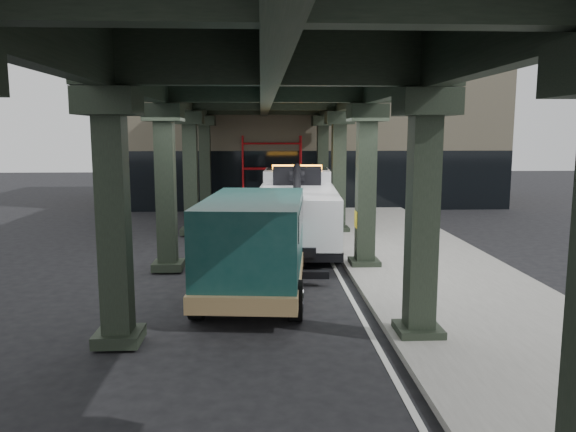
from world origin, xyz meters
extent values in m
plane|color=black|center=(0.00, 0.00, 0.00)|extent=(90.00, 90.00, 0.00)
cube|color=gray|center=(4.50, 2.00, 0.07)|extent=(5.00, 40.00, 0.15)
cube|color=silver|center=(1.70, 2.00, 0.01)|extent=(0.12, 38.00, 0.01)
cube|color=black|center=(2.60, -4.00, 2.50)|extent=(0.55, 0.55, 5.00)
cube|color=black|center=(2.60, -4.00, 4.75)|extent=(1.10, 1.10, 0.50)
cube|color=black|center=(2.60, -4.00, 0.18)|extent=(0.90, 0.90, 0.24)
cube|color=black|center=(2.60, 2.00, 2.50)|extent=(0.55, 0.55, 5.00)
cube|color=black|center=(2.60, 2.00, 4.75)|extent=(1.10, 1.10, 0.50)
cube|color=black|center=(2.60, 2.00, 0.18)|extent=(0.90, 0.90, 0.24)
cube|color=black|center=(2.60, 8.00, 2.50)|extent=(0.55, 0.55, 5.00)
cube|color=black|center=(2.60, 8.00, 4.75)|extent=(1.10, 1.10, 0.50)
cube|color=black|center=(2.60, 8.00, 0.18)|extent=(0.90, 0.90, 0.24)
cube|color=black|center=(2.60, 14.00, 2.50)|extent=(0.55, 0.55, 5.00)
cube|color=black|center=(2.60, 14.00, 4.75)|extent=(1.10, 1.10, 0.50)
cube|color=black|center=(2.60, 14.00, 0.18)|extent=(0.90, 0.90, 0.24)
cube|color=black|center=(-3.40, -4.00, 2.50)|extent=(0.55, 0.55, 5.00)
cube|color=black|center=(-3.40, -4.00, 4.75)|extent=(1.10, 1.10, 0.50)
cube|color=black|center=(-3.40, -4.00, 0.18)|extent=(0.90, 0.90, 0.24)
cube|color=black|center=(-3.40, 2.00, 2.50)|extent=(0.55, 0.55, 5.00)
cube|color=black|center=(-3.40, 2.00, 4.75)|extent=(1.10, 1.10, 0.50)
cube|color=black|center=(-3.40, 2.00, 0.18)|extent=(0.90, 0.90, 0.24)
cube|color=black|center=(-3.40, 8.00, 2.50)|extent=(0.55, 0.55, 5.00)
cube|color=black|center=(-3.40, 8.00, 4.75)|extent=(1.10, 1.10, 0.50)
cube|color=black|center=(-3.40, 8.00, 0.18)|extent=(0.90, 0.90, 0.24)
cube|color=black|center=(-3.40, 14.00, 2.50)|extent=(0.55, 0.55, 5.00)
cube|color=black|center=(-3.40, 14.00, 4.75)|extent=(1.10, 1.10, 0.50)
cube|color=black|center=(-3.40, 14.00, 0.18)|extent=(0.90, 0.90, 0.24)
cube|color=black|center=(2.60, 2.00, 5.55)|extent=(0.35, 32.00, 1.10)
cube|color=black|center=(-3.40, 2.00, 5.55)|extent=(0.35, 32.00, 1.10)
cube|color=black|center=(-0.40, 2.00, 5.55)|extent=(0.35, 32.00, 1.10)
cube|color=black|center=(-0.40, 2.00, 6.25)|extent=(7.40, 32.00, 0.30)
cube|color=#C6B793|center=(2.00, 20.00, 4.00)|extent=(22.00, 10.00, 8.00)
cylinder|color=red|center=(-1.50, 14.90, 2.00)|extent=(0.08, 0.08, 4.00)
cylinder|color=red|center=(-1.50, 14.10, 2.00)|extent=(0.08, 0.08, 4.00)
cylinder|color=red|center=(1.50, 14.90, 2.00)|extent=(0.08, 0.08, 4.00)
cylinder|color=red|center=(1.50, 14.10, 2.00)|extent=(0.08, 0.08, 4.00)
cylinder|color=red|center=(0.00, 14.90, 1.00)|extent=(3.00, 0.08, 0.08)
cylinder|color=red|center=(0.00, 14.90, 2.30)|extent=(3.00, 0.08, 0.08)
cylinder|color=red|center=(0.00, 14.90, 3.60)|extent=(3.00, 0.08, 0.08)
cube|color=black|center=(0.71, 4.97, 0.77)|extent=(1.63, 8.31, 0.28)
cube|color=white|center=(0.89, 7.77, 1.71)|extent=(2.75, 2.80, 1.98)
cube|color=white|center=(0.96, 8.93, 1.16)|extent=(2.63, 0.94, 0.99)
cube|color=black|center=(0.90, 8.05, 2.26)|extent=(2.51, 1.58, 0.94)
cube|color=white|center=(0.62, 3.71, 1.49)|extent=(2.99, 5.66, 1.54)
cube|color=orange|center=(0.87, 7.55, 2.81)|extent=(2.00, 0.44, 0.18)
cube|color=black|center=(0.77, 5.91, 2.59)|extent=(1.80, 0.77, 0.66)
cylinder|color=black|center=(0.64, 3.93, 2.31)|extent=(0.51, 3.86, 1.48)
cube|color=black|center=(0.44, 0.91, 0.39)|extent=(0.43, 1.56, 0.20)
cube|color=black|center=(0.39, 0.14, 0.33)|extent=(1.77, 0.39, 0.20)
cylinder|color=black|center=(-0.30, 8.18, 0.61)|extent=(0.46, 1.23, 1.21)
cylinder|color=silver|center=(-0.30, 8.18, 0.61)|extent=(0.47, 0.69, 0.67)
cylinder|color=black|center=(2.12, 8.02, 0.61)|extent=(0.46, 1.23, 1.21)
cylinder|color=silver|center=(2.12, 8.02, 0.61)|extent=(0.47, 0.69, 0.67)
cylinder|color=black|center=(-0.53, 4.56, 0.61)|extent=(0.46, 1.23, 1.21)
cylinder|color=silver|center=(-0.53, 4.56, 0.61)|extent=(0.47, 0.69, 0.67)
cylinder|color=black|center=(1.88, 4.40, 0.61)|extent=(0.46, 1.23, 1.21)
cylinder|color=silver|center=(1.88, 4.40, 0.61)|extent=(0.47, 0.69, 0.67)
cylinder|color=black|center=(-0.63, 3.13, 0.61)|extent=(0.46, 1.23, 1.21)
cylinder|color=silver|center=(-0.63, 3.13, 0.61)|extent=(0.47, 0.69, 0.67)
cylinder|color=black|center=(1.79, 2.97, 0.61)|extent=(0.46, 1.23, 1.21)
cylinder|color=silver|center=(1.79, 2.97, 0.61)|extent=(0.47, 0.69, 0.67)
cube|color=#103A37|center=(-0.45, 2.09, 1.05)|extent=(2.38, 1.44, 1.00)
cube|color=#103A37|center=(-0.75, -0.94, 1.50)|extent=(2.81, 5.20, 2.16)
cube|color=#97794C|center=(-0.71, -0.50, 0.61)|extent=(2.98, 6.42, 0.39)
cube|color=black|center=(-0.49, 1.65, 1.94)|extent=(2.20, 0.69, 0.92)
cube|color=black|center=(-0.72, -0.61, 2.05)|extent=(2.75, 4.21, 0.61)
cube|color=silver|center=(-0.39, 2.68, 0.61)|extent=(2.22, 0.35, 0.33)
cylinder|color=black|center=(-1.56, 2.15, 0.47)|extent=(0.40, 0.96, 0.93)
cylinder|color=silver|center=(-1.56, 2.15, 0.47)|extent=(0.40, 0.55, 0.51)
cylinder|color=black|center=(0.65, 1.93, 0.47)|extent=(0.40, 0.96, 0.93)
cylinder|color=silver|center=(0.65, 1.93, 0.47)|extent=(0.40, 0.55, 0.51)
cylinder|color=black|center=(-2.02, -2.49, 0.47)|extent=(0.40, 0.96, 0.93)
cylinder|color=silver|center=(-2.02, -2.49, 0.47)|extent=(0.40, 0.55, 0.51)
cylinder|color=black|center=(0.19, -2.71, 0.47)|extent=(0.40, 0.96, 0.93)
cylinder|color=silver|center=(0.19, -2.71, 0.47)|extent=(0.40, 0.55, 0.51)
camera|label=1|loc=(-0.57, -14.77, 4.19)|focal=35.00mm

